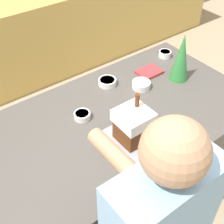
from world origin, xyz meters
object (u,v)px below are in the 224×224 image
Objects in this scene: candy_bowl_beside_tree at (82,115)px; decorative_tree at (181,57)px; gingerbread_house at (133,125)px; candy_bowl_center_rear at (107,82)px; baking_tray at (132,139)px; candy_bowl_near_tray_right at (165,54)px; cookbook at (149,72)px; candy_bowl_far_left at (141,84)px.

decorative_tree is at bearing -4.23° from candy_bowl_beside_tree.
candy_bowl_beside_tree is at bearing 111.68° from gingerbread_house.
gingerbread_house reaches higher than candy_bowl_center_rear.
decorative_tree is (0.64, 0.26, 0.17)m from baking_tray.
decorative_tree is at bearing 22.41° from baking_tray.
candy_bowl_near_tray_right is 0.57m from candy_bowl_center_rear.
gingerbread_house is 2.76× the size of candy_bowl_beside_tree.
gingerbread_house is 0.81× the size of decorative_tree.
decorative_tree reaches higher than cookbook.
decorative_tree is at bearing 22.41° from gingerbread_house.
candy_bowl_near_tray_right is at bearing 34.59° from gingerbread_house.
cookbook is (0.52, 0.43, -0.10)m from gingerbread_house.
candy_bowl_far_left is at bearing -45.99° from candy_bowl_center_rear.
gingerbread_house reaches higher than candy_bowl_beside_tree.
candy_bowl_near_tray_right is (0.13, 0.27, -0.15)m from decorative_tree.
baking_tray is 0.35m from candy_bowl_beside_tree.
gingerbread_house is 1.60× the size of cookbook.
baking_tray is 2.19× the size of cookbook.
decorative_tree is at bearing -54.45° from cookbook.
candy_bowl_far_left is 0.72× the size of cookbook.
candy_bowl_beside_tree reaches higher than cookbook.
decorative_tree is (0.64, 0.26, 0.06)m from gingerbread_house.
baking_tray is 0.68m from cookbook.
candy_bowl_center_rear is at bearing -177.62° from candy_bowl_near_tray_right.
candy_bowl_near_tray_right reaches higher than cookbook.
candy_bowl_near_tray_right is 0.55× the size of cookbook.
candy_bowl_near_tray_right is 0.27m from cookbook.
cookbook is at bearing 125.55° from decorative_tree.
candy_bowl_far_left is (0.36, 0.34, -0.09)m from gingerbread_house.
candy_bowl_beside_tree is at bearing -170.10° from cookbook.
baking_tray is at bearing -157.59° from decorative_tree.
candy_bowl_center_rear is (0.20, 0.51, 0.02)m from baking_tray.
gingerbread_house is at bearing -140.13° from cookbook.
candy_bowl_beside_tree is 0.66m from cookbook.
baking_tray is at bearing -145.41° from candy_bowl_near_tray_right.
decorative_tree is 2.74× the size of candy_bowl_far_left.
candy_bowl_far_left is at bearing -154.93° from candy_bowl_near_tray_right.
decorative_tree reaches higher than candy_bowl_beside_tree.
candy_bowl_center_rear is 0.23m from candy_bowl_far_left.
gingerbread_house is 2.94× the size of candy_bowl_near_tray_right.
candy_bowl_near_tray_right is 0.92m from candy_bowl_beside_tree.
baking_tray is at bearing -111.33° from candy_bowl_center_rear.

